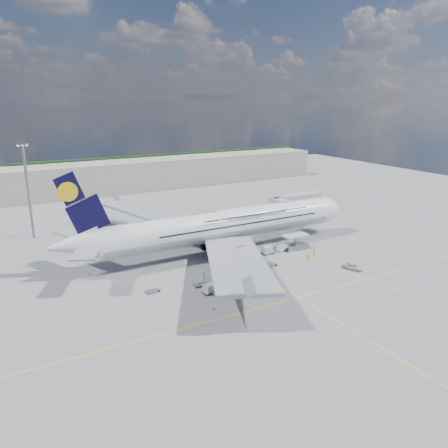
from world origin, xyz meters
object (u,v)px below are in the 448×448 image
airliner (224,225)px  cone_wing_right_inner (238,286)px  catering_truck_outer (95,220)px  crew_nose (317,224)px  crew_loader (308,258)px  crew_tug (255,263)px  dolly_row_c (201,284)px  cargo_loader (295,244)px  cone_tail (90,274)px  service_van (353,267)px  crew_van (314,252)px  cone_nose (357,231)px  cone_wing_left_outer (112,234)px  dolly_back (153,291)px  light_mast (28,190)px  cone_wing_right_outer (214,308)px  dolly_nose_far (270,265)px  catering_truck_inner (181,223)px  dolly_row_b (218,288)px  dolly_row_a (209,288)px  crew_wing (204,275)px  dolly_nose_near (268,250)px  jet_bridge (292,202)px  cone_wing_left_inner (172,239)px  baggage_tug (220,281)px

airliner → cone_wing_right_inner: 22.57m
catering_truck_outer → crew_nose: catering_truck_outer is taller
crew_loader → crew_tug: 12.77m
dolly_row_c → crew_tug: (15.63, 3.75, 0.49)m
cargo_loader → cone_tail: bearing=171.1°
service_van → crew_van: crew_van is taller
crew_tug → cone_nose: 40.71m
cargo_loader → service_van: bearing=-80.8°
cone_wing_left_outer → dolly_back: bearing=-94.3°
airliner → cone_tail: size_ratio=161.59×
light_mast → cone_wing_right_outer: (23.35, -61.50, -12.93)m
dolly_back → crew_nose: crew_nose is taller
dolly_nose_far → light_mast: bearing=117.9°
airliner → catering_truck_inner: bearing=95.7°
catering_truck_inner → catering_truck_outer: catering_truck_inner is taller
cone_wing_right_outer → catering_truck_outer: bearing=95.1°
dolly_row_b → catering_truck_inner: size_ratio=0.46×
dolly_row_a → cone_wing_right_outer: 7.06m
crew_nose → catering_truck_inner: bearing=113.3°
catering_truck_inner → cone_wing_right_outer: size_ratio=13.50×
crew_wing → dolly_nose_near: bearing=-63.0°
dolly_back → dolly_nose_near: bearing=0.6°
jet_bridge → crew_tug: size_ratio=11.29×
dolly_back → cone_tail: size_ratio=6.26×
dolly_row_a → crew_van: bearing=-7.2°
cargo_loader → airliner: bearing=156.8°
dolly_row_a → dolly_nose_near: (22.78, 12.88, 0.03)m
jet_bridge → cone_wing_left_inner: 38.20m
dolly_row_b → airliner: bearing=36.5°
crew_loader → crew_wing: bearing=-124.2°
light_mast → cone_tail: 37.41m
crew_wing → crew_van: (29.73, -0.44, 0.13)m
crew_nose → crew_loader: 29.59m
dolly_row_a → dolly_row_b: 1.66m
dolly_nose_far → cone_wing_left_outer: bearing=106.9°
cargo_loader → crew_tug: 16.15m
dolly_back → catering_truck_inner: (21.81, 35.56, 1.78)m
cone_wing_right_outer → catering_truck_inner: bearing=72.9°
dolly_row_b → dolly_row_a: bearing=133.7°
dolly_row_b → catering_truck_inner: (10.79, 42.12, 1.03)m
catering_truck_inner → cone_nose: bearing=-22.1°
dolly_row_a → cone_wing_right_inner: dolly_row_a is taller
dolly_row_a → cone_nose: 57.79m
dolly_back → baggage_tug: size_ratio=1.11×
jet_bridge → cone_wing_right_outer: jet_bridge is taller
jet_bridge → catering_truck_outer: jet_bridge is taller
light_mast → dolly_nose_near: 65.39m
service_van → crew_nose: (14.84, 29.57, 0.21)m
cone_wing_right_inner → jet_bridge: bearing=39.7°
dolly_row_c → cone_nose: (55.56, 11.68, -0.04)m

